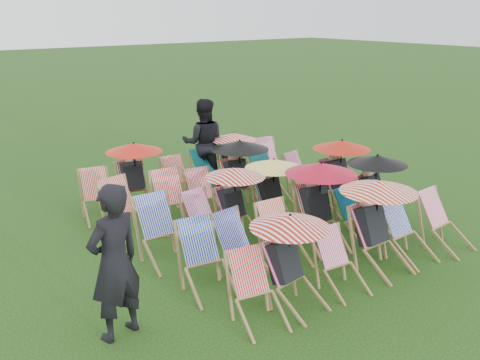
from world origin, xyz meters
TOP-DOWN VIEW (x-y plane):
  - ground at (0.00, 0.00)m, footprint 100.00×100.00m
  - deckchair_0 at (-1.88, -2.18)m, footprint 0.71×0.90m
  - deckchair_1 at (-1.26, -2.14)m, footprint 1.06×1.14m
  - deckchair_2 at (-0.42, -2.23)m, footprint 0.62×0.82m
  - deckchair_3 at (0.52, -2.12)m, footprint 1.16×1.21m
  - deckchair_4 at (1.16, -2.18)m, footprint 0.63×0.87m
  - deckchair_5 at (1.99, -2.31)m, footprint 0.66×0.89m
  - deckchair_6 at (-1.94, -1.14)m, footprint 0.77×0.98m
  - deckchair_7 at (-1.29, -1.10)m, footprint 0.71×0.92m
  - deckchair_8 at (-0.48, -1.10)m, footprint 0.67×0.89m
  - deckchair_9 at (0.42, -0.99)m, footprint 1.18×1.26m
  - deckchair_10 at (1.15, -1.15)m, footprint 0.64×0.82m
  - deckchair_11 at (1.92, -0.97)m, footprint 1.09×1.18m
  - deckchair_12 at (-1.96, 0.04)m, footprint 0.71×0.96m
  - deckchair_13 at (-1.11, 0.08)m, footprint 0.69×0.89m
  - deckchair_14 at (-0.50, 0.11)m, footprint 1.04×1.07m
  - deckchair_15 at (0.36, 0.11)m, footprint 1.04×1.09m
  - deckchair_16 at (1.29, -0.03)m, footprint 0.65×0.87m
  - deckchair_17 at (2.07, 0.06)m, footprint 1.13×1.19m
  - deckchair_18 at (-1.99, 1.25)m, footprint 0.81×1.02m
  - deckchair_19 at (-1.10, 1.21)m, footprint 0.79×0.99m
  - deckchair_20 at (-0.41, 1.23)m, footprint 0.71×0.90m
  - deckchair_21 at (0.43, 1.23)m, footprint 1.14×1.20m
  - deckchair_22 at (1.18, 1.22)m, footprint 0.61×0.86m
  - deckchair_23 at (2.10, 1.20)m, footprint 0.67×0.84m
  - deckchair_24 at (-2.05, 2.35)m, footprint 0.76×0.94m
  - deckchair_25 at (-1.24, 2.45)m, footprint 1.10×1.17m
  - deckchair_26 at (-0.30, 2.34)m, footprint 0.62×0.84m
  - deckchair_27 at (0.49, 2.40)m, footprint 0.70×0.90m
  - deckchair_28 at (1.15, 2.42)m, footprint 1.01×1.07m
  - deckchair_29 at (2.10, 2.28)m, footprint 0.78×0.96m
  - person_left at (-3.39, -1.39)m, footprint 0.80×0.61m
  - person_rear at (0.65, 2.88)m, footprint 1.20×1.14m

SIDE VIEW (x-z plane):
  - ground at x=0.00m, z-range 0.00..0.00m
  - deckchair_23 at x=2.10m, z-range 0.00..0.83m
  - deckchair_10 at x=1.15m, z-range 0.00..0.83m
  - deckchair_2 at x=-0.42m, z-range 0.00..0.84m
  - deckchair_26 at x=-0.30m, z-range 0.00..0.88m
  - deckchair_0 at x=-1.88m, z-range 0.00..0.88m
  - deckchair_20 at x=-0.41m, z-range 0.00..0.88m
  - deckchair_16 at x=1.29m, z-range 0.00..0.90m
  - deckchair_13 at x=-1.11m, z-range 0.00..0.91m
  - deckchair_27 at x=0.49m, z-range 0.00..0.91m
  - deckchair_24 at x=-2.05m, z-range 0.00..0.91m
  - deckchair_8 at x=-0.48m, z-range 0.00..0.92m
  - deckchair_22 at x=1.18m, z-range 0.00..0.93m
  - deckchair_4 at x=1.16m, z-range 0.00..0.93m
  - deckchair_29 at x=2.10m, z-range 0.00..0.93m
  - deckchair_5 at x=1.99m, z-range 0.00..0.94m
  - deckchair_7 at x=-1.29m, z-range 0.00..0.94m
  - deckchair_6 at x=-1.94m, z-range 0.00..0.97m
  - deckchair_19 at x=-1.10m, z-range 0.00..0.98m
  - deckchair_18 at x=-1.99m, z-range 0.00..1.00m
  - deckchair_12 at x=-1.96m, z-range 0.00..1.01m
  - deckchair_28 at x=1.15m, z-range 0.03..1.23m
  - deckchair_14 at x=-0.50m, z-range 0.03..1.26m
  - deckchair_15 at x=0.36m, z-range 0.03..1.27m
  - deckchair_1 at x=-1.26m, z-range 0.03..1.29m
  - deckchair_11 at x=1.92m, z-range 0.04..1.33m
  - deckchair_25 at x=-1.24m, z-range 0.04..1.34m
  - deckchair_17 at x=2.07m, z-range 0.04..1.38m
  - deckchair_21 at x=0.43m, z-range 0.04..1.39m
  - deckchair_3 at x=0.52m, z-range 0.04..1.42m
  - deckchair_9 at x=0.42m, z-range 0.04..1.44m
  - person_left at x=-3.39m, z-range 0.00..1.94m
  - person_rear at x=0.65m, z-range 0.00..1.95m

